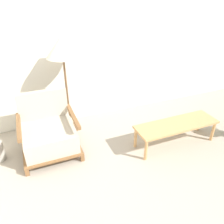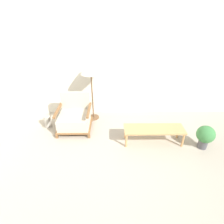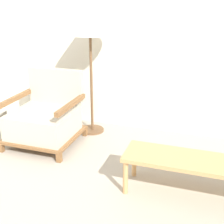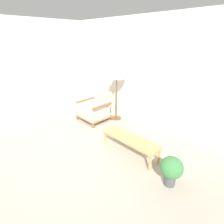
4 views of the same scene
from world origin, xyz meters
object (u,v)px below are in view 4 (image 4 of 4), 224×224
object	(u,v)px
vase	(83,108)
coffee_table	(130,140)
armchair	(95,110)
floor_lamp	(117,74)
potted_plant	(171,169)

from	to	relation	value
vase	coffee_table	bearing A→B (deg)	-13.93
armchair	floor_lamp	world-z (taller)	floor_lamp
armchair	floor_lamp	bearing A→B (deg)	50.40
potted_plant	floor_lamp	bearing A→B (deg)	153.20
floor_lamp	vase	distance (m)	1.63
potted_plant	armchair	bearing A→B (deg)	165.41
floor_lamp	potted_plant	distance (m)	2.81
coffee_table	potted_plant	distance (m)	1.01
armchair	floor_lamp	distance (m)	1.18
coffee_table	potted_plant	size ratio (longest dim) A/B	2.43
floor_lamp	vase	xyz separation A→B (m)	(-1.08, -0.40, -1.16)
armchair	potted_plant	bearing A→B (deg)	-14.59
floor_lamp	armchair	bearing A→B (deg)	-129.60
floor_lamp	potted_plant	bearing A→B (deg)	-26.80
floor_lamp	vase	world-z (taller)	floor_lamp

